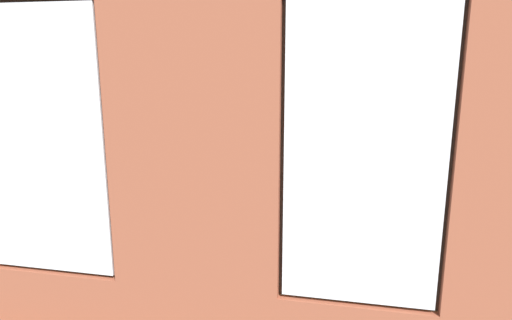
% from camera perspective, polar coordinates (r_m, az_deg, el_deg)
% --- Properties ---
extents(ground_plane, '(6.98, 5.98, 0.10)m').
position_cam_1_polar(ground_plane, '(6.18, 0.93, -10.39)').
color(ground_plane, '#99663D').
extents(brick_wall_with_windows, '(6.38, 0.30, 3.31)m').
position_cam_1_polar(brick_wall_with_windows, '(3.24, -7.88, -0.86)').
color(brick_wall_with_windows, '#9E5138').
rests_on(brick_wall_with_windows, ground_plane).
extents(white_wall_right, '(0.10, 4.98, 3.31)m').
position_cam_1_polar(white_wall_right, '(6.87, -26.15, 5.44)').
color(white_wall_right, silver).
rests_on(white_wall_right, ground_plane).
extents(couch_by_window, '(1.76, 0.87, 0.80)m').
position_cam_1_polar(couch_by_window, '(4.54, -13.63, -14.51)').
color(couch_by_window, black).
rests_on(couch_by_window, ground_plane).
extents(couch_left, '(0.91, 1.92, 0.80)m').
position_cam_1_polar(couch_left, '(5.77, 25.58, -9.38)').
color(couch_left, black).
rests_on(couch_left, ground_plane).
extents(coffee_table, '(1.34, 0.71, 0.45)m').
position_cam_1_polar(coffee_table, '(6.23, 0.86, -5.86)').
color(coffee_table, '#A87547').
rests_on(coffee_table, ground_plane).
extents(cup_ceramic, '(0.09, 0.09, 0.10)m').
position_cam_1_polar(cup_ceramic, '(6.18, -2.99, -4.95)').
color(cup_ceramic, silver).
rests_on(cup_ceramic, coffee_table).
extents(candle_jar, '(0.08, 0.08, 0.12)m').
position_cam_1_polar(candle_jar, '(6.19, 0.86, -4.83)').
color(candle_jar, '#B7333D').
rests_on(candle_jar, coffee_table).
extents(table_plant_small, '(0.12, 0.12, 0.19)m').
position_cam_1_polar(table_plant_small, '(6.06, 1.60, -4.80)').
color(table_plant_small, beige).
rests_on(table_plant_small, coffee_table).
extents(remote_gray, '(0.18, 0.08, 0.02)m').
position_cam_1_polar(remote_gray, '(6.32, -0.47, -4.90)').
color(remote_gray, '#59595B').
rests_on(remote_gray, coffee_table).
extents(media_console, '(0.94, 0.42, 0.53)m').
position_cam_1_polar(media_console, '(7.02, -22.86, -5.79)').
color(media_console, black).
rests_on(media_console, ground_plane).
extents(tv_flatscreen, '(1.17, 0.20, 0.83)m').
position_cam_1_polar(tv_flatscreen, '(6.84, -23.34, -0.32)').
color(tv_flatscreen, black).
rests_on(tv_flatscreen, media_console).
extents(potted_plant_mid_room_small, '(0.28, 0.28, 0.53)m').
position_cam_1_polar(potted_plant_mid_room_small, '(6.93, 7.15, -4.48)').
color(potted_plant_mid_room_small, beige).
rests_on(potted_plant_mid_room_small, ground_plane).
extents(potted_plant_beside_window_right, '(0.85, 0.80, 1.08)m').
position_cam_1_polar(potted_plant_beside_window_right, '(4.98, -28.27, -8.39)').
color(potted_plant_beside_window_right, '#47423D').
rests_on(potted_plant_beside_window_right, ground_plane).
extents(potted_plant_by_left_couch, '(0.38, 0.38, 0.59)m').
position_cam_1_polar(potted_plant_by_left_couch, '(6.96, 19.85, -4.40)').
color(potted_plant_by_left_couch, brown).
rests_on(potted_plant_by_left_couch, ground_plane).
extents(potted_plant_corner_near_left, '(0.48, 0.48, 0.82)m').
position_cam_1_polar(potted_plant_corner_near_left, '(7.95, 22.94, -1.85)').
color(potted_plant_corner_near_left, gray).
rests_on(potted_plant_corner_near_left, ground_plane).
extents(potted_plant_foreground_right, '(0.45, 0.45, 0.74)m').
position_cam_1_polar(potted_plant_foreground_right, '(8.56, -13.39, -0.49)').
color(potted_plant_foreground_right, brown).
rests_on(potted_plant_foreground_right, ground_plane).
extents(potted_plant_between_couches, '(0.98, 0.91, 1.41)m').
position_cam_1_polar(potted_plant_between_couches, '(4.05, 4.06, -11.45)').
color(potted_plant_between_couches, gray).
rests_on(potted_plant_between_couches, ground_plane).
extents(potted_plant_near_tv, '(0.90, 0.96, 1.49)m').
position_cam_1_polar(potted_plant_near_tv, '(5.82, -24.03, -3.55)').
color(potted_plant_near_tv, gray).
rests_on(potted_plant_near_tv, ground_plane).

